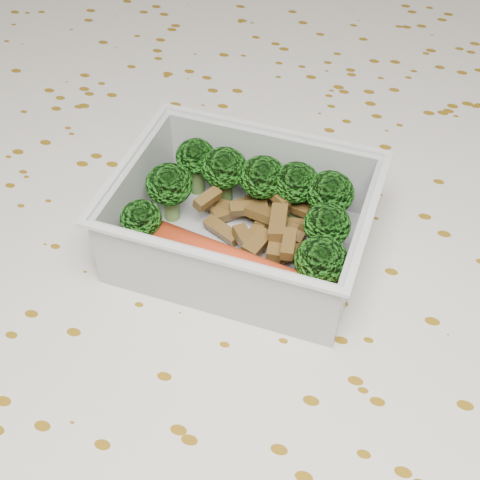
% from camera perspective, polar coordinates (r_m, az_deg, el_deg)
% --- Properties ---
extents(dining_table, '(1.40, 0.90, 0.75)m').
position_cam_1_polar(dining_table, '(0.53, -0.99, -8.72)').
color(dining_table, brown).
rests_on(dining_table, ground).
extents(tablecloth, '(1.46, 0.96, 0.19)m').
position_cam_1_polar(tablecloth, '(0.48, -1.07, -5.32)').
color(tablecloth, silver).
rests_on(tablecloth, dining_table).
extents(lunch_container, '(0.17, 0.14, 0.06)m').
position_cam_1_polar(lunch_container, '(0.45, 0.24, 1.04)').
color(lunch_container, silver).
rests_on(lunch_container, tablecloth).
extents(broccoli_florets, '(0.15, 0.10, 0.05)m').
position_cam_1_polar(broccoli_florets, '(0.45, 1.46, 3.68)').
color(broccoli_florets, '#608C3F').
rests_on(broccoli_florets, lunch_container).
extents(meat_pile, '(0.09, 0.07, 0.03)m').
position_cam_1_polar(meat_pile, '(0.46, 2.05, 1.37)').
color(meat_pile, brown).
rests_on(meat_pile, lunch_container).
extents(sausage, '(0.15, 0.04, 0.02)m').
position_cam_1_polar(sausage, '(0.43, -0.85, -2.20)').
color(sausage, red).
rests_on(sausage, lunch_container).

